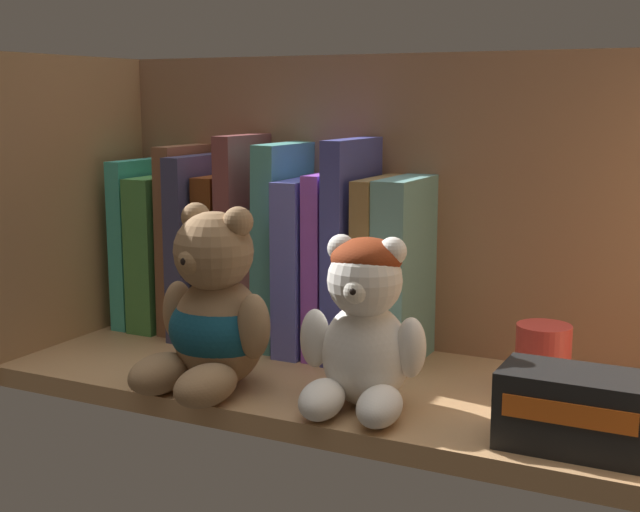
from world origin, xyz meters
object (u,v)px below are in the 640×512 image
(book_0, at_px, (145,241))
(teddy_bear_smaller, at_px, (364,328))
(book_7, at_px, (289,244))
(book_6, at_px, (268,274))
(book_12, at_px, (410,268))
(book_9, at_px, (338,261))
(book_4, at_px, (229,255))
(book_5, at_px, (250,237))
(book_1, at_px, (167,251))
(pillar_candle, at_px, (543,361))
(book_3, at_px, (208,243))
(book_2, at_px, (189,238))
(book_8, at_px, (315,262))
(teddy_bear_larger, at_px, (214,317))
(book_11, at_px, (381,266))
(small_product_box, at_px, (576,411))
(book_10, at_px, (360,246))

(book_0, height_order, teddy_bear_smaller, book_0)
(book_7, bearing_deg, teddy_bear_smaller, -44.84)
(book_6, distance_m, book_12, 0.17)
(book_9, bearing_deg, book_6, 180.00)
(book_12, bearing_deg, book_0, 180.00)
(book_4, bearing_deg, book_5, 0.00)
(book_1, xyz_separation_m, teddy_bear_smaller, (0.33, -0.16, -0.02))
(book_5, xyz_separation_m, pillar_candle, (0.35, -0.06, -0.08))
(book_3, bearing_deg, book_5, -0.00)
(book_7, bearing_deg, book_2, 180.00)
(book_2, bearing_deg, book_4, -0.00)
(pillar_candle, bearing_deg, book_2, 171.76)
(book_2, bearing_deg, book_3, 0.00)
(book_12, bearing_deg, book_4, -180.00)
(book_1, height_order, pillar_candle, book_1)
(book_9, distance_m, pillar_candle, 0.25)
(book_8, distance_m, book_9, 0.03)
(book_7, xyz_separation_m, book_8, (0.03, 0.00, -0.02))
(book_2, xyz_separation_m, book_9, (0.20, -0.00, -0.01))
(teddy_bear_larger, bearing_deg, book_6, 102.93)
(book_8, relative_size, book_11, 0.98)
(teddy_bear_smaller, bearing_deg, book_9, 122.04)
(book_0, bearing_deg, small_product_box, -17.38)
(book_2, height_order, pillar_candle, book_2)
(book_1, bearing_deg, book_5, -0.00)
(book_1, relative_size, book_12, 0.94)
(teddy_bear_smaller, xyz_separation_m, pillar_candle, (0.14, 0.10, -0.04))
(teddy_bear_smaller, bearing_deg, book_2, 151.45)
(book_2, relative_size, book_11, 1.14)
(book_1, distance_m, pillar_candle, 0.48)
(book_4, height_order, book_10, book_10)
(book_11, distance_m, pillar_candle, 0.21)
(book_1, relative_size, book_8, 0.97)
(pillar_candle, bearing_deg, teddy_bear_larger, -158.99)
(book_6, xyz_separation_m, book_12, (0.17, 0.00, 0.02))
(book_5, distance_m, teddy_bear_larger, 0.19)
(book_5, relative_size, pillar_candle, 3.38)
(book_5, distance_m, pillar_candle, 0.37)
(book_0, bearing_deg, book_2, 0.00)
(teddy_bear_larger, bearing_deg, book_10, 66.93)
(book_6, distance_m, book_11, 0.14)
(book_0, distance_m, book_9, 0.26)
(book_8, height_order, book_9, book_9)
(book_12, bearing_deg, book_2, 180.00)
(book_8, xyz_separation_m, book_10, (0.05, 0.00, 0.02))
(book_2, distance_m, book_12, 0.28)
(book_7, height_order, book_12, book_7)
(book_4, bearing_deg, book_1, 180.00)
(book_2, relative_size, small_product_box, 1.85)
(book_7, relative_size, book_10, 0.97)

